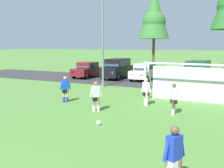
{
  "coord_description": "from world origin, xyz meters",
  "views": [
    {
      "loc": [
        6.1,
        -2.36,
        3.55
      ],
      "look_at": [
        -0.63,
        11.25,
        1.38
      ],
      "focal_mm": 43.17,
      "sensor_mm": 36.0,
      "label": 1
    }
  ],
  "objects": [
    {
      "name": "player_winger_left",
      "position": [
        -3.97,
        11.35,
        0.82
      ],
      "size": [
        0.53,
        0.63,
        1.64
      ],
      "color": "tan",
      "rests_on": "ground"
    },
    {
      "name": "player_winger_right",
      "position": [
        0.91,
        12.71,
        0.82
      ],
      "size": [
        0.72,
        0.36,
        1.64
      ],
      "color": "beige",
      "rests_on": "ground"
    },
    {
      "name": "ground_plane",
      "position": [
        0.0,
        15.0,
        0.0
      ],
      "size": [
        400.0,
        400.0,
        0.0
      ],
      "primitive_type": "plane",
      "color": "#518438"
    },
    {
      "name": "parked_car_slot_far_left",
      "position": [
        -9.66,
        23.27,
        0.88
      ],
      "size": [
        2.05,
        4.21,
        1.72
      ],
      "color": "maroon",
      "rests_on": "ground"
    },
    {
      "name": "soccer_goal",
      "position": [
        4.0,
        14.84,
        1.29
      ],
      "size": [
        7.49,
        2.22,
        2.57
      ],
      "color": "white",
      "rests_on": "ground"
    },
    {
      "name": "parked_car_slot_center_right",
      "position": [
        2.19,
        23.69,
        1.11
      ],
      "size": [
        2.33,
        4.7,
        2.16
      ],
      "color": "#194C2D",
      "rests_on": "ground"
    },
    {
      "name": "parked_car_slot_center_left",
      "position": [
        -3.14,
        23.81,
        0.88
      ],
      "size": [
        2.08,
        4.22,
        1.72
      ],
      "color": "silver",
      "rests_on": "ground"
    },
    {
      "name": "player_midfield_center",
      "position": [
        4.69,
        3.91,
        0.82
      ],
      "size": [
        0.45,
        0.67,
        1.64
      ],
      "color": "brown",
      "rests_on": "ground"
    },
    {
      "name": "parked_car_slot_left",
      "position": [
        -6.22,
        23.82,
        1.11
      ],
      "size": [
        2.14,
        4.6,
        2.16
      ],
      "color": "black",
      "rests_on": "ground"
    },
    {
      "name": "soccer_ball",
      "position": [
        0.37,
        7.87,
        0.11
      ],
      "size": [
        0.22,
        0.22,
        0.22
      ],
      "color": "white",
      "rests_on": "ground"
    },
    {
      "name": "parked_car_slot_center",
      "position": [
        0.4,
        21.9,
        0.88
      ],
      "size": [
        2.27,
        4.32,
        1.72
      ],
      "color": "tan",
      "rests_on": "ground"
    },
    {
      "name": "parking_lot_strip",
      "position": [
        0.0,
        23.03,
        0.0
      ],
      "size": [
        52.0,
        8.4,
        0.01
      ],
      "primitive_type": "cube",
      "color": "#333335",
      "rests_on": "ground"
    },
    {
      "name": "tree_left_edge",
      "position": [
        -4.97,
        32.51,
        7.38
      ],
      "size": [
        4.03,
        4.03,
        10.74
      ],
      "color": "brown",
      "rests_on": "ground"
    },
    {
      "name": "player_trailing_back",
      "position": [
        2.91,
        11.3,
        0.82
      ],
      "size": [
        0.51,
        0.65,
        1.64
      ],
      "color": "brown",
      "rests_on": "ground"
    },
    {
      "name": "street_lamp",
      "position": [
        -4.71,
        18.05,
        4.22
      ],
      "size": [
        2.0,
        0.32,
        8.16
      ],
      "color": "slate",
      "rests_on": "ground"
    },
    {
      "name": "player_striker_near",
      "position": [
        -1.02,
        10.09,
        0.82
      ],
      "size": [
        0.57,
        0.59,
        1.64
      ],
      "color": "#936B4C",
      "rests_on": "ground"
    }
  ]
}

